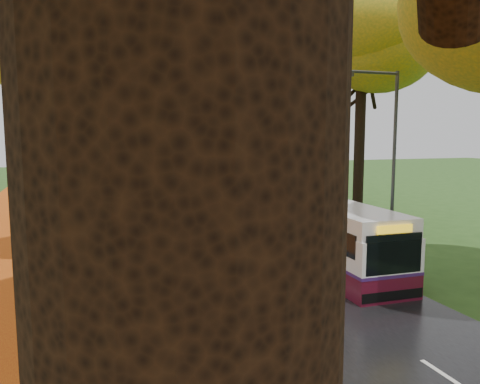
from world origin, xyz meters
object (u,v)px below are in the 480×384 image
streetlamp_mid (225,144)px  car_silver (134,181)px  streetlamp_near (389,155)px  bus (320,230)px  streetlamp_far (174,141)px  car_white (151,195)px  car_dark (127,174)px

streetlamp_mid → car_silver: bearing=117.0°
streetlamp_near → bus: size_ratio=0.76×
streetlamp_far → car_white: (-6.30, -22.23, -4.02)m
streetlamp_mid → bus: bearing=-95.8°
streetlamp_mid → bus: 20.61m
car_white → car_silver: 12.58m
bus → car_white: 20.48m
car_white → car_dark: car_dark is taller
bus → car_white: bus is taller
streetlamp_far → car_dark: size_ratio=1.68×
car_white → car_silver: car_white is taller
streetlamp_mid → car_silver: (-6.30, 12.35, -4.05)m
bus → streetlamp_near: bearing=-39.0°
streetlamp_far → car_white: bearing=-105.8°
streetlamp_mid → bus: streetlamp_mid is taller
car_silver → car_white: bearing=-101.0°
car_white → streetlamp_near: bearing=-89.0°
bus → car_dark: size_ratio=2.19×
car_white → car_dark: bearing=74.8°
streetlamp_mid → car_white: streetlamp_mid is taller
streetlamp_far → car_dark: bearing=-162.0°
streetlamp_far → car_silver: bearing=-123.1°
car_white → car_dark: 20.19m
streetlamp_mid → car_dark: (-6.27, 19.97, -3.98)m
streetlamp_mid → streetlamp_far: same height
streetlamp_near → car_white: 23.02m
streetlamp_mid → streetlamp_near: bearing=-90.0°
streetlamp_far → car_white: 23.45m
bus → car_silver: 32.89m
car_white → car_dark: size_ratio=0.81×
streetlamp_near → car_white: size_ratio=2.08×
streetlamp_far → car_white: size_ratio=2.08×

